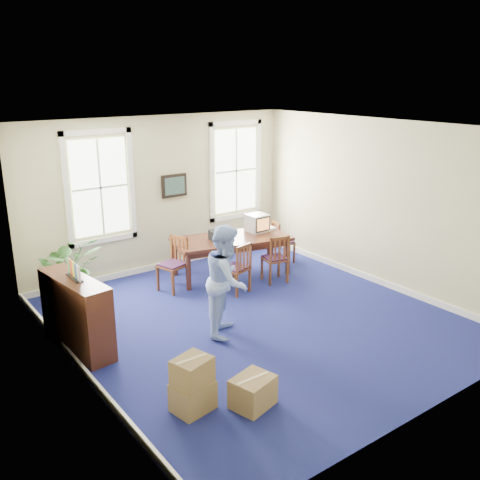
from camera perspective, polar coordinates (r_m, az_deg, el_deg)
floor at (r=9.12m, az=1.74°, el=-8.54°), size 6.50×6.50×0.00m
ceiling at (r=8.25m, az=1.94°, el=11.90°), size 6.50×6.50×0.00m
wall_back at (r=11.21m, az=-8.46°, el=4.87°), size 6.50×0.00×6.50m
wall_front at (r=6.45m, az=19.95°, el=-5.38°), size 6.50×0.00×6.50m
wall_left at (r=7.19m, az=-17.42°, el=-2.80°), size 0.00×6.50×6.50m
wall_right at (r=10.60m, az=14.76°, el=3.77°), size 0.00×6.50×6.50m
baseboard_back at (r=11.61m, az=-8.06°, el=-2.60°), size 6.00×0.04×0.12m
baseboard_left at (r=7.84m, az=-16.18°, el=-13.40°), size 0.04×6.50×0.12m
baseboard_right at (r=11.03m, az=14.06°, el=-4.05°), size 0.04×6.50×0.12m
window_left at (r=10.61m, az=-14.72°, el=5.44°), size 1.40×0.12×2.20m
window_right at (r=12.12m, az=-0.47°, el=7.42°), size 1.40×0.12×2.20m
wall_picture at (r=11.28m, az=-7.02°, el=5.77°), size 0.58×0.06×0.48m
conference_table at (r=10.97m, az=-0.89°, el=-1.74°), size 2.53×1.55×0.80m
crt_tv at (r=11.23m, az=1.83°, el=1.84°), size 0.41×0.45×0.37m
game_console at (r=11.43m, az=3.26°, el=1.26°), size 0.18×0.21×0.05m
equipment_bag at (r=10.71m, az=-2.23°, el=0.58°), size 0.43×0.32×0.19m
chair_near_left at (r=10.06m, az=-0.49°, el=-2.96°), size 0.54×0.54×0.99m
chair_near_right at (r=10.62m, az=3.73°, el=-1.91°), size 0.53×0.53×0.98m
chair_end_left at (r=10.24m, az=-7.26°, el=-2.62°), size 0.58×0.58×1.03m
chair_end_right at (r=11.76m, az=4.64°, el=-0.13°), size 0.50×0.50×0.93m
man at (r=8.38m, az=-1.40°, el=-4.30°), size 1.09×1.09×1.78m
credenza at (r=8.35m, az=-17.03°, el=-7.45°), size 0.62×1.53×1.17m
brochure_rack at (r=8.09m, az=-17.33°, el=-2.79°), size 0.13×0.61×0.27m
potted_plant at (r=10.14m, az=-17.58°, el=-2.88°), size 1.25×1.13×1.24m
cardboard_boxes at (r=6.91m, az=-4.15°, el=-14.17°), size 1.59×1.59×0.74m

